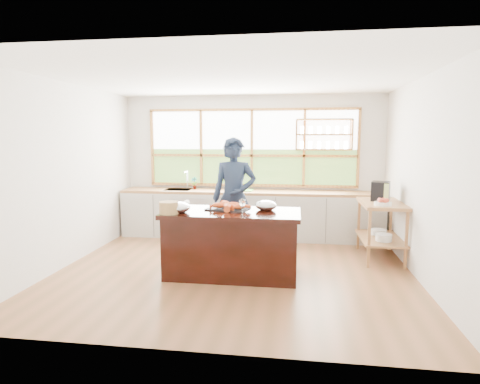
% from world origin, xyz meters
% --- Properties ---
extents(ground_plane, '(5.00, 5.00, 0.00)m').
position_xyz_m(ground_plane, '(0.00, 0.00, 0.00)').
color(ground_plane, brown).
extents(room_shell, '(5.02, 4.52, 2.71)m').
position_xyz_m(room_shell, '(0.02, 0.51, 1.75)').
color(room_shell, silver).
rests_on(room_shell, ground_plane).
extents(back_counter, '(4.90, 0.63, 0.90)m').
position_xyz_m(back_counter, '(-0.02, 1.94, 0.45)').
color(back_counter, beige).
rests_on(back_counter, ground_plane).
extents(right_shelf_unit, '(0.62, 1.10, 0.90)m').
position_xyz_m(right_shelf_unit, '(2.19, 0.89, 0.60)').
color(right_shelf_unit, '#975B38').
rests_on(right_shelf_unit, ground_plane).
extents(island, '(1.85, 0.90, 0.90)m').
position_xyz_m(island, '(0.00, -0.20, 0.45)').
color(island, black).
rests_on(island, ground_plane).
extents(cook, '(0.73, 0.51, 1.90)m').
position_xyz_m(cook, '(-0.10, 0.67, 0.95)').
color(cook, '#172236').
rests_on(cook, ground_plane).
extents(potted_plant, '(0.14, 0.10, 0.25)m').
position_xyz_m(potted_plant, '(-1.09, 2.00, 1.02)').
color(potted_plant, slate).
rests_on(potted_plant, back_counter).
extents(cutting_board, '(0.41, 0.32, 0.01)m').
position_xyz_m(cutting_board, '(-0.15, 1.94, 0.91)').
color(cutting_board, '#54B533').
rests_on(cutting_board, back_counter).
extents(espresso_machine, '(0.34, 0.35, 0.31)m').
position_xyz_m(espresso_machine, '(2.19, 1.04, 1.05)').
color(espresso_machine, black).
rests_on(espresso_machine, right_shelf_unit).
extents(wine_bottle, '(0.07, 0.07, 0.29)m').
position_xyz_m(wine_bottle, '(2.24, 0.86, 1.05)').
color(wine_bottle, '#A4B560').
rests_on(wine_bottle, right_shelf_unit).
extents(fruit_bowl, '(0.25, 0.25, 0.11)m').
position_xyz_m(fruit_bowl, '(2.14, 0.58, 0.94)').
color(fruit_bowl, silver).
rests_on(fruit_bowl, right_shelf_unit).
extents(slate_board, '(0.62, 0.50, 0.02)m').
position_xyz_m(slate_board, '(-0.08, -0.06, 0.91)').
color(slate_board, black).
rests_on(slate_board, island).
extents(lobster_pile, '(0.52, 0.48, 0.08)m').
position_xyz_m(lobster_pile, '(-0.06, -0.09, 0.96)').
color(lobster_pile, '#DF5223').
rests_on(lobster_pile, slate_board).
extents(mixing_bowl_left, '(0.31, 0.31, 0.15)m').
position_xyz_m(mixing_bowl_left, '(-0.70, -0.38, 0.97)').
color(mixing_bowl_left, '#B5B8BC').
rests_on(mixing_bowl_left, island).
extents(mixing_bowl_right, '(0.30, 0.30, 0.14)m').
position_xyz_m(mixing_bowl_right, '(0.45, -0.04, 0.96)').
color(mixing_bowl_right, '#B5B8BC').
rests_on(mixing_bowl_right, island).
extents(wine_glass, '(0.08, 0.08, 0.22)m').
position_xyz_m(wine_glass, '(0.18, -0.49, 1.06)').
color(wine_glass, white).
rests_on(wine_glass, island).
extents(wicker_basket, '(0.25, 0.25, 0.16)m').
position_xyz_m(wicker_basket, '(-0.79, -0.50, 0.98)').
color(wicker_basket, tan).
rests_on(wicker_basket, island).
extents(parchment_roll, '(0.08, 0.30, 0.08)m').
position_xyz_m(parchment_roll, '(-0.74, 0.06, 0.94)').
color(parchment_roll, white).
rests_on(parchment_roll, island).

